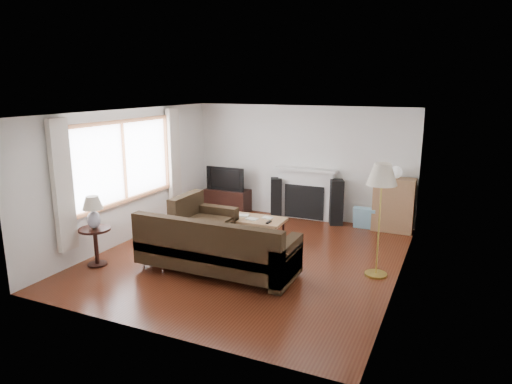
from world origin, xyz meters
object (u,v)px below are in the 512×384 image
at_px(side_table, 96,247).
at_px(tv_stand, 228,200).
at_px(bookshelf, 394,205).
at_px(floor_lamp, 379,221).
at_px(coffee_table, 254,229).
at_px(sectional_sofa, 217,246).

bearing_deg(side_table, tv_stand, 83.77).
height_order(bookshelf, floor_lamp, floor_lamp).
bearing_deg(bookshelf, coffee_table, -143.21).
relative_size(tv_stand, sectional_sofa, 0.38).
bearing_deg(coffee_table, side_table, -132.07).
distance_m(tv_stand, bookshelf, 3.81).
xyz_separation_m(tv_stand, side_table, (-0.42, -3.87, 0.06)).
xyz_separation_m(sectional_sofa, side_table, (-1.98, -0.56, -0.12)).
bearing_deg(tv_stand, side_table, -96.23).
bearing_deg(bookshelf, sectional_sofa, -123.74).
bearing_deg(floor_lamp, sectional_sofa, -158.25).
bearing_deg(bookshelf, side_table, -137.17).
distance_m(coffee_table, side_table, 2.87).
bearing_deg(sectional_sofa, tv_stand, 115.19).
relative_size(tv_stand, bookshelf, 0.95).
bearing_deg(floor_lamp, tv_stand, 148.64).
xyz_separation_m(bookshelf, sectional_sofa, (-2.24, -3.35, -0.11)).
distance_m(bookshelf, side_table, 5.76).
bearing_deg(floor_lamp, bookshelf, 92.39).
relative_size(bookshelf, sectional_sofa, 0.40).
bearing_deg(bookshelf, tv_stand, -179.33).
distance_m(bookshelf, floor_lamp, 2.45).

